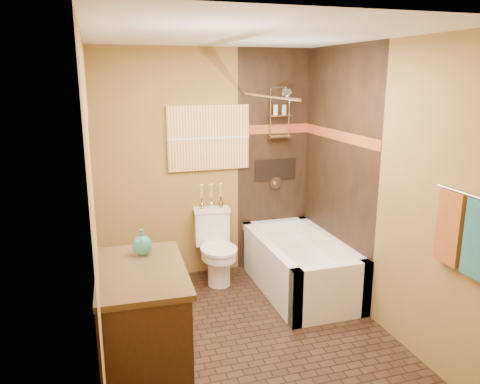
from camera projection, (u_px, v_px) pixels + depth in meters
name	position (u px, v px, depth m)	size (l,w,h in m)	color
floor	(250.00, 337.00, 4.06)	(3.00, 3.00, 0.00)	black
wall_left	(94.00, 211.00, 3.41)	(0.02, 3.00, 2.50)	olive
wall_right	(380.00, 188.00, 4.10)	(0.02, 3.00, 2.50)	olive
wall_back	(207.00, 165.00, 5.14)	(2.40, 0.02, 2.50)	olive
wall_front	(344.00, 271.00, 2.36)	(2.40, 0.02, 2.50)	olive
ceiling	(251.00, 35.00, 3.45)	(3.00, 3.00, 0.00)	silver
alcove_tile_back	(273.00, 161.00, 5.35)	(0.85, 0.01, 2.50)	black
alcove_tile_right	(337.00, 171.00, 4.79)	(0.01, 1.50, 2.50)	black
mosaic_band_back	(274.00, 129.00, 5.25)	(0.85, 0.01, 0.10)	maroon
mosaic_band_right	(338.00, 135.00, 4.70)	(0.01, 1.50, 0.10)	maroon
alcove_niche	(275.00, 170.00, 5.38)	(0.50, 0.01, 0.25)	black
shower_fixtures	(280.00, 126.00, 5.16)	(0.24, 0.33, 1.16)	silver
curtain_rod	(266.00, 96.00, 4.37)	(0.03, 0.03, 1.55)	silver
towel_bar	(467.00, 195.00, 3.06)	(0.02, 0.02, 0.55)	silver
towel_teal	(479.00, 240.00, 3.01)	(0.05, 0.22, 0.52)	#1E5866
towel_rust	(450.00, 228.00, 3.25)	(0.05, 0.22, 0.52)	brown
sunset_painting	(209.00, 138.00, 5.05)	(0.90, 0.04, 0.70)	#C57A2E
vanity_mirror	(94.00, 187.00, 3.05)	(0.01, 1.00, 0.90)	white
bathtub	(299.00, 269.00, 4.93)	(0.80, 1.50, 0.55)	white
toilet	(216.00, 247.00, 5.09)	(0.41, 0.60, 0.78)	white
vanity	(143.00, 326.00, 3.38)	(0.65, 1.03, 0.89)	black
teal_bottle	(142.00, 242.00, 3.51)	(0.15, 0.15, 0.24)	#297D76
bud_vases	(211.00, 195.00, 5.12)	(0.27, 0.06, 0.27)	gold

